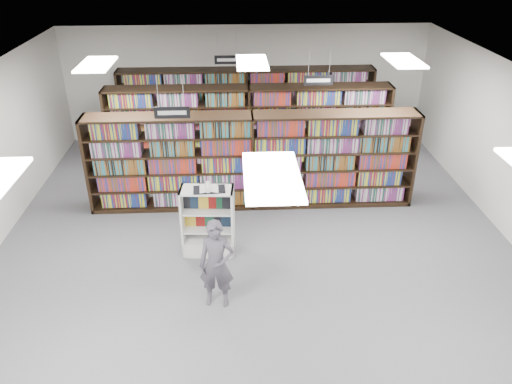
{
  "coord_description": "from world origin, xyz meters",
  "views": [
    {
      "loc": [
        -0.4,
        -7.73,
        5.51
      ],
      "look_at": [
        0.0,
        0.5,
        1.1
      ],
      "focal_mm": 35.0,
      "sensor_mm": 36.0,
      "label": 1
    }
  ],
  "objects_px": {
    "open_book": "(209,188)",
    "shopper": "(217,264)",
    "endcap_display": "(209,229)",
    "bookshelf_row_near": "(252,161)"
  },
  "relations": [
    {
      "from": "endcap_display",
      "to": "shopper",
      "type": "relative_size",
      "value": 0.87
    },
    {
      "from": "open_book",
      "to": "bookshelf_row_near",
      "type": "bearing_deg",
      "value": 61.79
    },
    {
      "from": "bookshelf_row_near",
      "to": "open_book",
      "type": "xyz_separation_m",
      "value": [
        -0.86,
        -1.84,
        0.33
      ]
    },
    {
      "from": "open_book",
      "to": "shopper",
      "type": "relative_size",
      "value": 0.38
    },
    {
      "from": "bookshelf_row_near",
      "to": "endcap_display",
      "type": "relative_size",
      "value": 5.19
    },
    {
      "from": "endcap_display",
      "to": "shopper",
      "type": "xyz_separation_m",
      "value": [
        0.19,
        -1.52,
        0.31
      ]
    },
    {
      "from": "endcap_display",
      "to": "shopper",
      "type": "distance_m",
      "value": 1.56
    },
    {
      "from": "endcap_display",
      "to": "open_book",
      "type": "relative_size",
      "value": 2.31
    },
    {
      "from": "endcap_display",
      "to": "open_book",
      "type": "distance_m",
      "value": 0.91
    },
    {
      "from": "bookshelf_row_near",
      "to": "endcap_display",
      "type": "bearing_deg",
      "value": -116.9
    }
  ]
}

